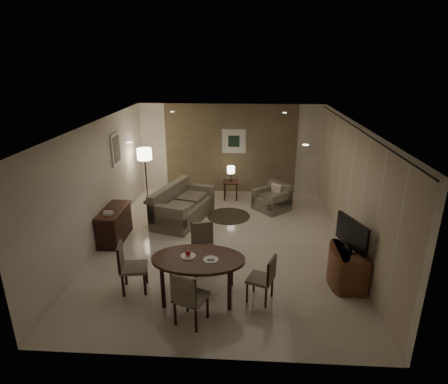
# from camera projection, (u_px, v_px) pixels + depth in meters

# --- Properties ---
(room_shell) EXTENTS (5.50, 7.00, 2.70)m
(room_shell) POSITION_uv_depth(u_px,v_px,m) (225.00, 181.00, 8.44)
(room_shell) COLOR beige
(room_shell) RESTS_ON ground
(taupe_accent) EXTENTS (3.96, 0.03, 2.70)m
(taupe_accent) POSITION_uv_depth(u_px,v_px,m) (231.00, 149.00, 11.33)
(taupe_accent) COLOR olive
(taupe_accent) RESTS_ON wall_back
(curtain_wall) EXTENTS (0.08, 6.70, 2.58)m
(curtain_wall) POSITION_uv_depth(u_px,v_px,m) (350.00, 190.00, 7.92)
(curtain_wall) COLOR beige
(curtain_wall) RESTS_ON wall_right
(curtain_rod) EXTENTS (0.03, 6.80, 0.03)m
(curtain_rod) POSITION_uv_depth(u_px,v_px,m) (357.00, 128.00, 7.47)
(curtain_rod) COLOR black
(curtain_rod) RESTS_ON wall_right
(art_back_frame) EXTENTS (0.72, 0.03, 0.72)m
(art_back_frame) POSITION_uv_depth(u_px,v_px,m) (234.00, 141.00, 11.22)
(art_back_frame) COLOR silver
(art_back_frame) RESTS_ON wall_back
(art_back_canvas) EXTENTS (0.34, 0.01, 0.34)m
(art_back_canvas) POSITION_uv_depth(u_px,v_px,m) (234.00, 141.00, 11.20)
(art_back_canvas) COLOR black
(art_back_canvas) RESTS_ON wall_back
(art_left_frame) EXTENTS (0.03, 0.60, 0.80)m
(art_left_frame) POSITION_uv_depth(u_px,v_px,m) (116.00, 149.00, 9.17)
(art_left_frame) COLOR silver
(art_left_frame) RESTS_ON wall_left
(art_left_canvas) EXTENTS (0.01, 0.46, 0.64)m
(art_left_canvas) POSITION_uv_depth(u_px,v_px,m) (117.00, 149.00, 9.17)
(art_left_canvas) COLOR gray
(art_left_canvas) RESTS_ON wall_left
(downlight_nl) EXTENTS (0.10, 0.10, 0.01)m
(downlight_nl) POSITION_uv_depth(u_px,v_px,m) (129.00, 143.00, 6.00)
(downlight_nl) COLOR white
(downlight_nl) RESTS_ON ceiling
(downlight_nr) EXTENTS (0.10, 0.10, 0.01)m
(downlight_nr) POSITION_uv_depth(u_px,v_px,m) (306.00, 145.00, 5.84)
(downlight_nr) COLOR white
(downlight_nr) RESTS_ON ceiling
(downlight_fl) EXTENTS (0.10, 0.10, 0.01)m
(downlight_fl) POSITION_uv_depth(u_px,v_px,m) (172.00, 112.00, 9.38)
(downlight_fl) COLOR white
(downlight_fl) RESTS_ON ceiling
(downlight_fr) EXTENTS (0.10, 0.10, 0.01)m
(downlight_fr) POSITION_uv_depth(u_px,v_px,m) (285.00, 113.00, 9.22)
(downlight_fr) COLOR white
(downlight_fr) RESTS_ON ceiling
(console_desk) EXTENTS (0.48, 1.20, 0.75)m
(console_desk) POSITION_uv_depth(u_px,v_px,m) (115.00, 225.00, 8.54)
(console_desk) COLOR #412414
(console_desk) RESTS_ON floor
(telephone) EXTENTS (0.20, 0.14, 0.09)m
(telephone) POSITION_uv_depth(u_px,v_px,m) (108.00, 213.00, 8.11)
(telephone) COLOR white
(telephone) RESTS_ON console_desk
(tv_cabinet) EXTENTS (0.48, 0.90, 0.70)m
(tv_cabinet) POSITION_uv_depth(u_px,v_px,m) (349.00, 267.00, 6.86)
(tv_cabinet) COLOR brown
(tv_cabinet) RESTS_ON floor
(flat_tv) EXTENTS (0.36, 0.85, 0.60)m
(flat_tv) POSITION_uv_depth(u_px,v_px,m) (352.00, 234.00, 6.63)
(flat_tv) COLOR black
(flat_tv) RESTS_ON tv_cabinet
(dining_table) EXTENTS (1.61, 1.01, 0.75)m
(dining_table) POSITION_uv_depth(u_px,v_px,m) (199.00, 277.00, 6.49)
(dining_table) COLOR #412414
(dining_table) RESTS_ON floor
(chair_near) EXTENTS (0.59, 0.59, 0.93)m
(chair_near) POSITION_uv_depth(u_px,v_px,m) (191.00, 296.00, 5.82)
(chair_near) COLOR gray
(chair_near) RESTS_ON floor
(chair_far) EXTENTS (0.56, 0.56, 0.95)m
(chair_far) POSITION_uv_depth(u_px,v_px,m) (204.00, 249.00, 7.23)
(chair_far) COLOR gray
(chair_far) RESTS_ON floor
(chair_left) EXTENTS (0.53, 0.53, 0.93)m
(chair_left) POSITION_uv_depth(u_px,v_px,m) (134.00, 267.00, 6.64)
(chair_left) COLOR gray
(chair_left) RESTS_ON floor
(chair_right) EXTENTS (0.53, 0.53, 0.84)m
(chair_right) POSITION_uv_depth(u_px,v_px,m) (260.00, 278.00, 6.38)
(chair_right) COLOR gray
(chair_right) RESTS_ON floor
(plate_a) EXTENTS (0.26, 0.26, 0.02)m
(plate_a) POSITION_uv_depth(u_px,v_px,m) (188.00, 256.00, 6.42)
(plate_a) COLOR white
(plate_a) RESTS_ON dining_table
(plate_b) EXTENTS (0.26, 0.26, 0.02)m
(plate_b) POSITION_uv_depth(u_px,v_px,m) (211.00, 260.00, 6.30)
(plate_b) COLOR white
(plate_b) RESTS_ON dining_table
(fruit_apple) EXTENTS (0.09, 0.09, 0.09)m
(fruit_apple) POSITION_uv_depth(u_px,v_px,m) (188.00, 253.00, 6.40)
(fruit_apple) COLOR red
(fruit_apple) RESTS_ON plate_a
(napkin) EXTENTS (0.12, 0.08, 0.03)m
(napkin) POSITION_uv_depth(u_px,v_px,m) (211.00, 258.00, 6.29)
(napkin) COLOR white
(napkin) RESTS_ON plate_b
(round_rug) EXTENTS (1.14, 1.14, 0.01)m
(round_rug) POSITION_uv_depth(u_px,v_px,m) (229.00, 216.00, 9.92)
(round_rug) COLOR #433D25
(round_rug) RESTS_ON floor
(sofa) EXTENTS (2.09, 1.47, 0.89)m
(sofa) POSITION_uv_depth(u_px,v_px,m) (183.00, 204.00, 9.56)
(sofa) COLOR gray
(sofa) RESTS_ON floor
(armchair) EXTENTS (1.12, 1.12, 0.73)m
(armchair) POSITION_uv_depth(u_px,v_px,m) (272.00, 197.00, 10.24)
(armchair) COLOR gray
(armchair) RESTS_ON floor
(side_table) EXTENTS (0.43, 0.43, 0.55)m
(side_table) POSITION_uv_depth(u_px,v_px,m) (231.00, 190.00, 11.05)
(side_table) COLOR black
(side_table) RESTS_ON floor
(table_lamp) EXTENTS (0.22, 0.22, 0.50)m
(table_lamp) POSITION_uv_depth(u_px,v_px,m) (231.00, 173.00, 10.87)
(table_lamp) COLOR #FFEAC1
(table_lamp) RESTS_ON side_table
(floor_lamp) EXTENTS (0.41, 0.41, 1.60)m
(floor_lamp) POSITION_uv_depth(u_px,v_px,m) (146.00, 176.00, 10.58)
(floor_lamp) COLOR #FFE5B7
(floor_lamp) RESTS_ON floor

